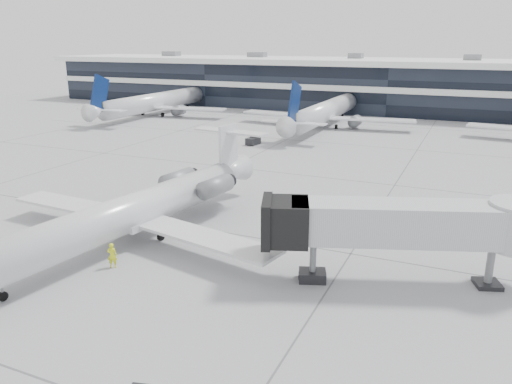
% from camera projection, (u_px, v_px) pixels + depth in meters
% --- Properties ---
extents(ground, '(220.00, 220.00, 0.00)m').
position_uv_depth(ground, '(230.00, 233.00, 40.84)').
color(ground, gray).
rests_on(ground, ground).
extents(terminal, '(170.00, 22.00, 10.00)m').
position_uv_depth(terminal, '(396.00, 88.00, 111.08)').
color(terminal, black).
rests_on(terminal, ground).
extents(bg_jet_left, '(32.00, 40.00, 9.60)m').
position_uv_depth(bg_jet_left, '(158.00, 115.00, 106.40)').
color(bg_jet_left, silver).
rests_on(bg_jet_left, ground).
extents(bg_jet_center, '(32.00, 40.00, 9.60)m').
position_uv_depth(bg_jet_center, '(326.00, 126.00, 92.03)').
color(bg_jet_center, silver).
rests_on(bg_jet_center, ground).
extents(regional_jet, '(25.73, 32.11, 7.42)m').
position_uv_depth(regional_jet, '(133.00, 211.00, 38.54)').
color(regional_jet, silver).
rests_on(regional_jet, ground).
extents(jet_bridge, '(17.15, 8.75, 5.66)m').
position_uv_depth(jet_bridge, '(417.00, 224.00, 31.23)').
color(jet_bridge, silver).
rests_on(jet_bridge, ground).
extents(ramp_worker, '(0.78, 0.68, 1.81)m').
position_uv_depth(ramp_worker, '(112.00, 255.00, 34.49)').
color(ramp_worker, yellow).
rests_on(ramp_worker, ground).
extents(traffic_cone, '(0.40, 0.40, 0.54)m').
position_uv_depth(traffic_cone, '(189.00, 183.00, 54.37)').
color(traffic_cone, '#D75D0B').
rests_on(traffic_cone, ground).
extents(far_tug, '(1.72, 2.53, 1.50)m').
position_uv_depth(far_tug, '(253.00, 140.00, 75.56)').
color(far_tug, black).
rests_on(far_tug, ground).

